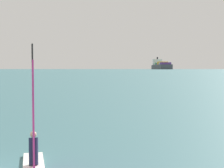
{
  "coord_description": "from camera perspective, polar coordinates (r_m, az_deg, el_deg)",
  "views": [
    {
      "loc": [
        7.35,
        -8.28,
        3.46
      ],
      "look_at": [
        -2.64,
        21.33,
        1.98
      ],
      "focal_mm": 54.81,
      "sensor_mm": 36.0,
      "label": 1
    }
  ],
  "objects": [
    {
      "name": "cargo_ship",
      "position": [
        911.43,
        8.18,
        3.0
      ],
      "size": [
        83.53,
        166.71,
        33.95
      ],
      "rotation": [
        0.0,
        0.0,
        5.06
      ],
      "color": "#3F444C",
      "rests_on": "ground_plane"
    },
    {
      "name": "windsurfer",
      "position": [
        12.11,
        -12.97,
        -9.27
      ],
      "size": [
        2.14,
        3.08,
        4.35
      ],
      "rotation": [
        0.0,
        0.0,
        2.13
      ],
      "color": "white",
      "rests_on": "ground_plane"
    }
  ]
}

